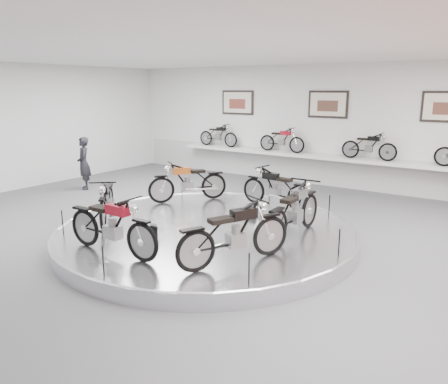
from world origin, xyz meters
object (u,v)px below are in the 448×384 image
Objects in this scene: bike_b at (276,188)px; visitor at (84,163)px; display_platform at (206,233)px; bike_e at (112,225)px; bike_c at (188,181)px; bike_d at (106,199)px; bike_f at (235,233)px; shelf at (322,157)px; bike_a at (295,210)px.

visitor is at bearing 11.73° from bike_b.
bike_e is at bearing -101.23° from display_platform.
bike_b is at bearing 38.42° from visitor.
bike_c is at bearing 107.69° from bike_e.
bike_f is at bearing 40.95° from bike_d.
bike_e is (-0.44, -8.61, -0.16)m from shelf.
bike_a is at bearing 14.48° from display_platform.
bike_d is at bearing 108.14° from bike_f.
display_platform is 2.37m from bike_c.
bike_a is at bearing 109.63° from bike_c.
visitor is at bearing -142.91° from shelf.
visitor reaches higher than shelf.
bike_a is (1.85, -5.92, -0.15)m from shelf.
bike_f reaches higher than shelf.
bike_c reaches higher than shelf.
bike_e reaches higher than shelf.
bike_f is at bearing -78.24° from shelf.
visitor is (-8.05, 1.23, -0.00)m from bike_a.
bike_b is (0.50, 2.21, 0.65)m from display_platform.
bike_a is 1.01× the size of bike_f.
bike_f is (3.33, -2.86, 0.02)m from bike_c.
shelf is 6.42× the size of bike_b.
bike_b reaches higher than display_platform.
bike_c is 4.50m from visitor.
bike_d reaches higher than display_platform.
display_platform is 2.36m from bike_e.
shelf is at bearing 16.55° from bike_a.
bike_f is 8.40m from visitor.
display_platform is 2.36m from bike_b.
bike_c is 1.07× the size of bike_d.
bike_b reaches higher than bike_d.
bike_f is (3.72, -0.46, 0.05)m from bike_d.
visitor is at bearing 164.60° from display_platform.
shelf is 6.13× the size of bike_c.
visitor reaches higher than bike_e.
shelf is 7.60m from bike_d.
display_platform is 2.38m from bike_d.
bike_a is at bearing 25.41° from visitor.
bike_d is (-0.39, -2.40, -0.04)m from bike_c.
bike_d is at bearing -106.05° from shelf.
bike_e is (-0.94, -4.43, 0.04)m from bike_b.
bike_a is 2.20m from bike_b.
shelf is 5.93× the size of bike_f.
bike_c is (-1.71, 1.50, 0.68)m from display_platform.
bike_c is at bearing 73.22° from bike_a.
bike_d reaches higher than shelf.
bike_a reaches higher than display_platform.
bike_a is at bearing 135.17° from bike_b.
bike_e is 1.08× the size of visitor.
visitor reaches higher than bike_a.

